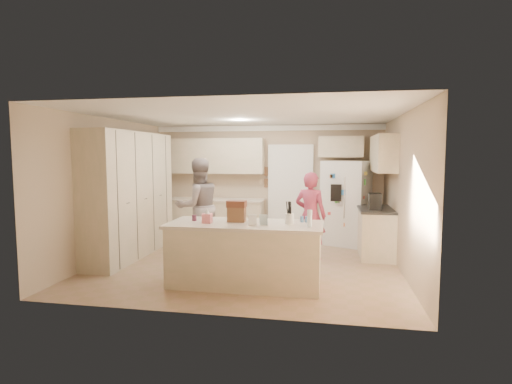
% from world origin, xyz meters
% --- Properties ---
extents(floor, '(5.20, 4.60, 0.02)m').
position_xyz_m(floor, '(0.00, 0.00, -0.01)').
color(floor, '#8C704F').
rests_on(floor, ground).
extents(ceiling, '(5.20, 4.60, 0.02)m').
position_xyz_m(ceiling, '(0.00, 0.00, 2.61)').
color(ceiling, white).
rests_on(ceiling, wall_back).
extents(wall_back, '(5.20, 0.02, 2.60)m').
position_xyz_m(wall_back, '(0.00, 2.31, 1.30)').
color(wall_back, tan).
rests_on(wall_back, ground).
extents(wall_front, '(5.20, 0.02, 2.60)m').
position_xyz_m(wall_front, '(0.00, -2.31, 1.30)').
color(wall_front, tan).
rests_on(wall_front, ground).
extents(wall_left, '(0.02, 4.60, 2.60)m').
position_xyz_m(wall_left, '(-2.61, 0.00, 1.30)').
color(wall_left, tan).
rests_on(wall_left, ground).
extents(wall_right, '(0.02, 4.60, 2.60)m').
position_xyz_m(wall_right, '(2.61, 0.00, 1.30)').
color(wall_right, tan).
rests_on(wall_right, ground).
extents(crown_back, '(5.20, 0.08, 0.12)m').
position_xyz_m(crown_back, '(0.00, 2.26, 2.53)').
color(crown_back, white).
rests_on(crown_back, wall_back).
extents(pantry_bank, '(0.60, 2.60, 2.35)m').
position_xyz_m(pantry_bank, '(-2.30, 0.20, 1.18)').
color(pantry_bank, beige).
rests_on(pantry_bank, floor).
extents(back_base_cab, '(2.20, 0.60, 0.88)m').
position_xyz_m(back_base_cab, '(-1.15, 2.00, 0.44)').
color(back_base_cab, beige).
rests_on(back_base_cab, floor).
extents(back_countertop, '(2.24, 0.63, 0.04)m').
position_xyz_m(back_countertop, '(-1.15, 1.99, 0.90)').
color(back_countertop, beige).
rests_on(back_countertop, back_base_cab).
extents(back_upper_cab, '(2.20, 0.35, 0.80)m').
position_xyz_m(back_upper_cab, '(-1.15, 2.12, 1.90)').
color(back_upper_cab, beige).
rests_on(back_upper_cab, wall_back).
extents(doorway_opening, '(0.90, 0.06, 2.10)m').
position_xyz_m(doorway_opening, '(0.55, 2.28, 1.05)').
color(doorway_opening, black).
rests_on(doorway_opening, floor).
extents(doorway_casing, '(1.02, 0.03, 2.22)m').
position_xyz_m(doorway_casing, '(0.55, 2.24, 1.05)').
color(doorway_casing, white).
rests_on(doorway_casing, floor).
extents(wall_frame_upper, '(0.15, 0.02, 0.20)m').
position_xyz_m(wall_frame_upper, '(0.02, 2.27, 1.55)').
color(wall_frame_upper, brown).
rests_on(wall_frame_upper, wall_back).
extents(wall_frame_lower, '(0.15, 0.02, 0.20)m').
position_xyz_m(wall_frame_lower, '(0.02, 2.27, 1.28)').
color(wall_frame_lower, brown).
rests_on(wall_frame_lower, wall_back).
extents(refrigerator, '(1.11, 1.00, 1.80)m').
position_xyz_m(refrigerator, '(1.78, 1.90, 0.90)').
color(refrigerator, white).
rests_on(refrigerator, floor).
extents(fridge_seam, '(0.02, 0.02, 1.78)m').
position_xyz_m(fridge_seam, '(1.78, 1.55, 0.90)').
color(fridge_seam, gray).
rests_on(fridge_seam, refrigerator).
extents(fridge_dispenser, '(0.22, 0.03, 0.35)m').
position_xyz_m(fridge_dispenser, '(1.56, 1.54, 1.15)').
color(fridge_dispenser, black).
rests_on(fridge_dispenser, refrigerator).
extents(fridge_handle_l, '(0.02, 0.02, 0.85)m').
position_xyz_m(fridge_handle_l, '(1.73, 1.53, 1.05)').
color(fridge_handle_l, silver).
rests_on(fridge_handle_l, refrigerator).
extents(fridge_handle_r, '(0.02, 0.02, 0.85)m').
position_xyz_m(fridge_handle_r, '(1.83, 1.53, 1.05)').
color(fridge_handle_r, silver).
rests_on(fridge_handle_r, refrigerator).
extents(over_fridge_cab, '(0.95, 0.35, 0.45)m').
position_xyz_m(over_fridge_cab, '(1.65, 2.12, 2.10)').
color(over_fridge_cab, beige).
rests_on(over_fridge_cab, wall_back).
extents(right_base_cab, '(0.60, 1.20, 0.88)m').
position_xyz_m(right_base_cab, '(2.30, 1.00, 0.44)').
color(right_base_cab, beige).
rests_on(right_base_cab, floor).
extents(right_countertop, '(0.63, 1.24, 0.04)m').
position_xyz_m(right_countertop, '(2.29, 1.00, 0.90)').
color(right_countertop, '#2D2B28').
rests_on(right_countertop, right_base_cab).
extents(right_upper_cab, '(0.35, 1.50, 0.70)m').
position_xyz_m(right_upper_cab, '(2.43, 1.20, 1.95)').
color(right_upper_cab, beige).
rests_on(right_upper_cab, wall_right).
extents(coffee_maker, '(0.22, 0.28, 0.30)m').
position_xyz_m(coffee_maker, '(2.25, 0.80, 1.07)').
color(coffee_maker, black).
rests_on(coffee_maker, right_countertop).
extents(island_base, '(2.20, 0.90, 0.88)m').
position_xyz_m(island_base, '(0.20, -1.10, 0.44)').
color(island_base, beige).
rests_on(island_base, floor).
extents(island_top, '(2.28, 0.96, 0.05)m').
position_xyz_m(island_top, '(0.20, -1.10, 0.90)').
color(island_top, beige).
rests_on(island_top, island_base).
extents(utensil_crock, '(0.13, 0.13, 0.15)m').
position_xyz_m(utensil_crock, '(0.85, -1.05, 1.00)').
color(utensil_crock, white).
rests_on(utensil_crock, island_top).
extents(tissue_box, '(0.13, 0.13, 0.14)m').
position_xyz_m(tissue_box, '(-0.35, -1.20, 1.00)').
color(tissue_box, pink).
rests_on(tissue_box, island_top).
extents(tissue_plume, '(0.08, 0.08, 0.08)m').
position_xyz_m(tissue_plume, '(-0.35, -1.20, 1.10)').
color(tissue_plume, white).
rests_on(tissue_plume, tissue_box).
extents(dollhouse_body, '(0.26, 0.18, 0.22)m').
position_xyz_m(dollhouse_body, '(0.05, -1.00, 1.04)').
color(dollhouse_body, brown).
rests_on(dollhouse_body, island_top).
extents(dollhouse_roof, '(0.28, 0.20, 0.10)m').
position_xyz_m(dollhouse_roof, '(0.05, -1.00, 1.20)').
color(dollhouse_roof, '#592D1E').
rests_on(dollhouse_roof, dollhouse_body).
extents(jam_jar, '(0.07, 0.07, 0.09)m').
position_xyz_m(jam_jar, '(-0.60, -1.05, 0.97)').
color(jam_jar, '#59263F').
rests_on(jam_jar, island_top).
extents(greeting_card_a, '(0.12, 0.06, 0.16)m').
position_xyz_m(greeting_card_a, '(0.35, -1.30, 1.01)').
color(greeting_card_a, white).
rests_on(greeting_card_a, island_top).
extents(greeting_card_b, '(0.12, 0.05, 0.16)m').
position_xyz_m(greeting_card_b, '(0.50, -1.25, 1.01)').
color(greeting_card_b, silver).
rests_on(greeting_card_b, island_top).
extents(water_bottle, '(0.07, 0.07, 0.24)m').
position_xyz_m(water_bottle, '(1.15, -1.25, 1.04)').
color(water_bottle, silver).
rests_on(water_bottle, island_top).
extents(shaker_salt, '(0.05, 0.05, 0.09)m').
position_xyz_m(shaker_salt, '(1.02, -0.88, 0.97)').
color(shaker_salt, teal).
rests_on(shaker_salt, island_top).
extents(shaker_pepper, '(0.05, 0.05, 0.09)m').
position_xyz_m(shaker_pepper, '(1.09, -0.88, 0.97)').
color(shaker_pepper, teal).
rests_on(shaker_pepper, island_top).
extents(teen_boy, '(1.15, 1.12, 1.86)m').
position_xyz_m(teen_boy, '(-1.07, 0.54, 0.93)').
color(teen_boy, gray).
rests_on(teen_boy, floor).
extents(teen_girl, '(0.68, 0.54, 1.62)m').
position_xyz_m(teen_girl, '(1.08, 0.56, 0.81)').
color(teen_girl, '#AA313F').
rests_on(teen_girl, floor).
extents(fridge_magnets, '(0.76, 0.02, 1.44)m').
position_xyz_m(fridge_magnets, '(1.78, 1.54, 0.90)').
color(fridge_magnets, tan).
rests_on(fridge_magnets, refrigerator).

